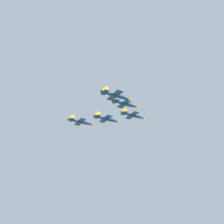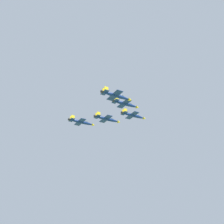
% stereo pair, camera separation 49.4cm
% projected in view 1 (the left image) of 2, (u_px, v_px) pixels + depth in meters
% --- Properties ---
extents(jet_lead, '(16.57, 10.95, 3.66)m').
position_uv_depth(jet_lead, '(133.00, 115.00, 171.22)').
color(jet_lead, navy).
extents(jet_left_wingman, '(17.25, 11.37, 3.80)m').
position_uv_depth(jet_left_wingman, '(107.00, 119.00, 173.22)').
color(jet_left_wingman, navy).
extents(jet_right_wingman, '(16.46, 10.87, 3.64)m').
position_uv_depth(jet_right_wingman, '(125.00, 104.00, 157.72)').
color(jet_right_wingman, navy).
extents(jet_left_outer, '(16.94, 11.17, 3.73)m').
position_uv_depth(jet_left_outer, '(81.00, 122.00, 175.33)').
color(jet_left_outer, navy).
extents(jet_right_outer, '(17.00, 11.20, 3.75)m').
position_uv_depth(jet_right_outer, '(116.00, 96.00, 142.78)').
color(jet_right_outer, navy).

